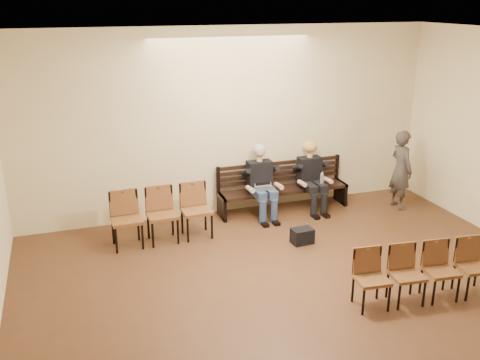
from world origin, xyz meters
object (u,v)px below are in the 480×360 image
object	(u,v)px
seated_woman	(311,178)
chair_row_front	(162,216)
seated_man	(261,181)
passerby	(402,164)
bench	(283,199)
laptop	(265,190)
bag	(302,236)
chair_row_back	(424,274)
water_bottle	(322,185)

from	to	relation	value
seated_woman	chair_row_front	size ratio (longest dim) A/B	0.76
seated_man	passerby	bearing A→B (deg)	-9.96
bench	laptop	distance (m)	0.66
bench	seated_man	world-z (taller)	seated_man
passerby	chair_row_front	bearing A→B (deg)	89.06
bag	chair_row_back	bearing A→B (deg)	-69.93
passerby	chair_row_front	size ratio (longest dim) A/B	1.06
passerby	chair_row_front	world-z (taller)	passerby
water_bottle	bag	bearing A→B (deg)	-128.80
seated_woman	chair_row_back	world-z (taller)	seated_woman
bench	water_bottle	xyz separation A→B (m)	(0.65, -0.33, 0.33)
chair_row_front	chair_row_back	xyz separation A→B (m)	(3.01, -3.01, -0.07)
bench	chair_row_front	bearing A→B (deg)	-165.45
passerby	chair_row_back	xyz separation A→B (m)	(-1.72, -3.06, -0.50)
seated_man	chair_row_back	world-z (taller)	seated_man
seated_woman	passerby	xyz separation A→B (m)	(1.69, -0.48, 0.26)
laptop	bag	world-z (taller)	laptop
seated_man	laptop	distance (m)	0.20
bench	passerby	size ratio (longest dim) A/B	1.45
seated_woman	chair_row_back	xyz separation A→B (m)	(-0.02, -3.54, -0.24)
chair_row_back	water_bottle	bearing A→B (deg)	93.44
bench	bag	size ratio (longest dim) A/B	7.30
seated_man	laptop	size ratio (longest dim) A/B	4.12
water_bottle	chair_row_front	xyz separation A→B (m)	(-3.15, -0.32, -0.09)
bench	chair_row_back	world-z (taller)	chair_row_back
bench	passerby	world-z (taller)	passerby
bag	laptop	bearing A→B (deg)	99.47
seated_woman	chair_row_back	bearing A→B (deg)	-90.36
seated_woman	bench	bearing A→B (deg)	167.11
bag	passerby	size ratio (longest dim) A/B	0.20
seated_woman	water_bottle	distance (m)	0.26
laptop	seated_man	bearing A→B (deg)	99.40
seated_man	bag	distance (m)	1.50
laptop	chair_row_back	bearing A→B (deg)	-72.78
seated_man	chair_row_back	xyz separation A→B (m)	(1.02, -3.54, -0.28)
seated_man	water_bottle	distance (m)	1.19
seated_woman	passerby	distance (m)	1.78
bench	laptop	bearing A→B (deg)	-150.58
water_bottle	passerby	xyz separation A→B (m)	(1.57, -0.27, 0.34)
water_bottle	bench	bearing A→B (deg)	153.18
seated_man	bag	xyz separation A→B (m)	(0.23, -1.37, -0.56)
bag	chair_row_front	distance (m)	2.39
bench	laptop	world-z (taller)	laptop
seated_woman	water_bottle	world-z (taller)	seated_woman
bench	chair_row_back	xyz separation A→B (m)	(0.50, -3.66, 0.18)
laptop	chair_row_front	bearing A→B (deg)	-168.67
seated_man	water_bottle	world-z (taller)	seated_man
laptop	passerby	size ratio (longest dim) A/B	0.19
bench	chair_row_front	world-z (taller)	chair_row_front
water_bottle	chair_row_front	size ratio (longest dim) A/B	0.13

